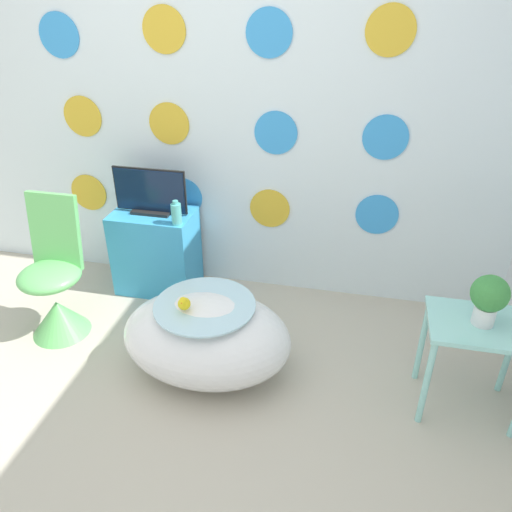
# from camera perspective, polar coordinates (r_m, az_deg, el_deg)

# --- Properties ---
(ground_plane) EXTENTS (12.00, 12.00, 0.00)m
(ground_plane) POSITION_cam_1_polar(r_m,az_deg,el_deg) (2.53, -14.25, -22.37)
(ground_plane) COLOR #BCB29E
(wall_back_dotted) EXTENTS (4.71, 0.05, 2.60)m
(wall_back_dotted) POSITION_cam_1_polar(r_m,az_deg,el_deg) (3.19, -3.98, 17.72)
(wall_back_dotted) COLOR white
(wall_back_dotted) RESTS_ON ground_plane
(bathtub) EXTENTS (0.92, 0.65, 0.47)m
(bathtub) POSITION_cam_1_polar(r_m,az_deg,el_deg) (2.75, -5.66, -9.22)
(bathtub) COLOR white
(bathtub) RESTS_ON ground_plane
(rubber_duck) EXTENTS (0.07, 0.07, 0.08)m
(rubber_duck) POSITION_cam_1_polar(r_m,az_deg,el_deg) (2.55, -8.24, -5.36)
(rubber_duck) COLOR yellow
(rubber_duck) RESTS_ON bathtub
(chair) EXTENTS (0.37, 0.37, 0.86)m
(chair) POSITION_cam_1_polar(r_m,az_deg,el_deg) (3.24, -21.94, -4.09)
(chair) COLOR #66C166
(chair) RESTS_ON ground_plane
(tv_cabinet) EXTENTS (0.54, 0.35, 0.58)m
(tv_cabinet) POSITION_cam_1_polar(r_m,az_deg,el_deg) (3.49, -11.30, 0.57)
(tv_cabinet) COLOR #389ED6
(tv_cabinet) RESTS_ON ground_plane
(tv) EXTENTS (0.49, 0.12, 0.30)m
(tv) POSITION_cam_1_polar(r_m,az_deg,el_deg) (3.31, -12.01, 6.99)
(tv) COLOR black
(tv) RESTS_ON tv_cabinet
(vase) EXTENTS (0.06, 0.06, 0.16)m
(vase) POSITION_cam_1_polar(r_m,az_deg,el_deg) (3.15, -9.09, 4.80)
(vase) COLOR #51B2AD
(vase) RESTS_ON tv_cabinet
(side_table) EXTENTS (0.48, 0.37, 0.53)m
(side_table) POSITION_cam_1_polar(r_m,az_deg,el_deg) (2.64, 23.95, -8.72)
(side_table) COLOR #99E0D8
(side_table) RESTS_ON ground_plane
(potted_plant_left) EXTENTS (0.17, 0.17, 0.25)m
(potted_plant_left) POSITION_cam_1_polar(r_m,az_deg,el_deg) (2.50, 25.09, -4.26)
(potted_plant_left) COLOR white
(potted_plant_left) RESTS_ON side_table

